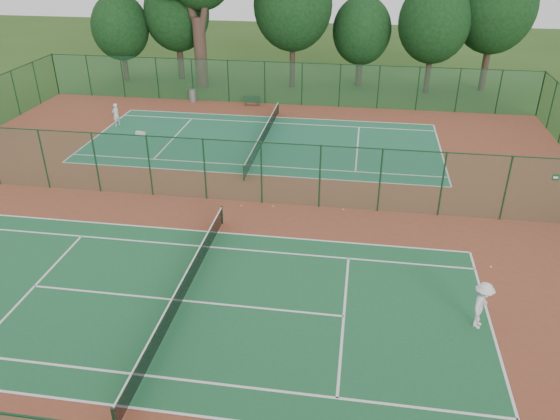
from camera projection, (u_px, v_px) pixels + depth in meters
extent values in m
plane|color=#294A17|center=(234.00, 201.00, 29.64)|extent=(120.00, 120.00, 0.00)
cube|color=brown|center=(234.00, 201.00, 29.64)|extent=(40.00, 36.00, 0.01)
cube|color=#1D5C33|center=(183.00, 301.00, 21.77)|extent=(23.77, 10.97, 0.01)
cube|color=#206846|center=(264.00, 142.00, 37.50)|extent=(23.77, 10.97, 0.01)
cube|color=#1C5436|center=(283.00, 83.00, 44.55)|extent=(40.00, 0.02, 3.50)
cube|color=#12331A|center=(283.00, 62.00, 43.75)|extent=(40.00, 0.05, 0.05)
cube|color=#153922|center=(47.00, 419.00, 12.29)|extent=(40.00, 0.05, 0.05)
cube|color=#17462B|center=(233.00, 171.00, 28.82)|extent=(40.00, 0.02, 3.50)
cube|color=#163E20|center=(232.00, 141.00, 28.02)|extent=(40.00, 0.05, 0.05)
cylinder|color=#12311D|center=(114.00, 420.00, 15.95)|extent=(0.10, 0.10, 0.97)
cylinder|color=#12311D|center=(222.00, 215.00, 27.14)|extent=(0.10, 0.10, 0.97)
cube|color=black|center=(182.00, 291.00, 21.55)|extent=(0.02, 12.80, 0.85)
cube|color=white|center=(181.00, 282.00, 21.34)|extent=(0.04, 12.80, 0.06)
cylinder|color=#153C1C|center=(244.00, 173.00, 31.68)|extent=(0.10, 0.10, 0.97)
cylinder|color=#153C1C|center=(278.00, 108.00, 42.87)|extent=(0.10, 0.10, 0.97)
cube|color=black|center=(264.00, 136.00, 37.28)|extent=(0.02, 12.80, 0.85)
cube|color=white|center=(264.00, 130.00, 37.07)|extent=(0.04, 12.80, 0.06)
imported|color=silver|center=(482.00, 305.00, 19.96)|extent=(1.14, 1.41, 1.91)
imported|color=silver|center=(116.00, 115.00, 40.16)|extent=(0.61, 0.72, 1.68)
cylinder|color=gray|center=(193.00, 95.00, 45.80)|extent=(0.72, 0.72, 1.03)
cube|color=black|center=(246.00, 103.00, 44.97)|extent=(0.12, 0.37, 0.41)
cube|color=black|center=(259.00, 103.00, 44.95)|extent=(0.12, 0.37, 0.41)
cube|color=black|center=(252.00, 100.00, 44.85)|extent=(1.40, 0.56, 0.05)
cube|color=black|center=(252.00, 98.00, 44.60)|extent=(1.35, 0.23, 0.41)
cube|color=silver|center=(141.00, 133.00, 38.66)|extent=(0.75, 0.42, 0.27)
sphere|color=yellow|center=(273.00, 206.00, 28.97)|extent=(0.08, 0.08, 0.08)
sphere|color=#C2D531|center=(343.00, 209.00, 28.62)|extent=(0.07, 0.07, 0.07)
sphere|color=#CDD732|center=(241.00, 206.00, 29.01)|extent=(0.08, 0.08, 0.08)
cylinder|color=#3A271F|center=(201.00, 53.00, 48.86)|extent=(1.12, 1.12, 6.13)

